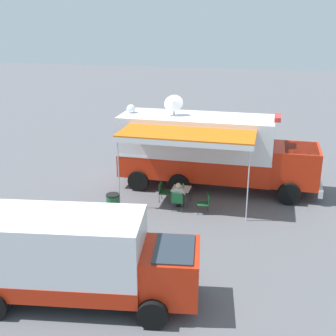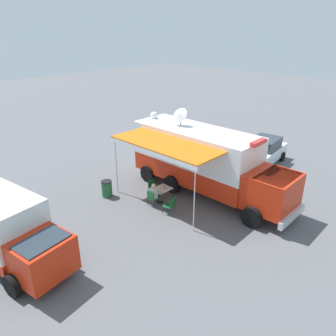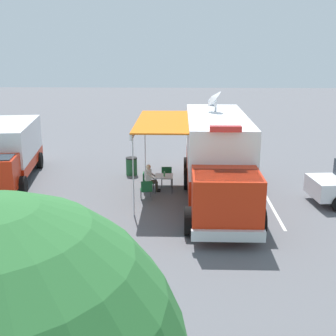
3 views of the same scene
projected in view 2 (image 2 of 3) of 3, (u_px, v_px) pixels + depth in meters
ground_plane at (194, 188)px, 18.60m from camera, size 100.00×100.00×0.00m
lot_stripe at (240, 184)px, 19.00m from camera, size 0.14×4.80×0.01m
command_truck at (205, 160)px, 17.34m from camera, size 4.87×9.50×4.53m
folding_table at (163, 189)px, 16.95m from camera, size 0.80×0.80×0.73m
water_bottle at (165, 187)px, 16.84m from camera, size 0.07×0.07×0.22m
folding_chair_at_table at (152, 197)px, 16.47m from camera, size 0.48×0.48×0.87m
folding_chair_beside_table at (153, 186)px, 17.61m from camera, size 0.48×0.48×0.87m
folding_chair_spare_by_truck at (170, 205)px, 15.79m from camera, size 0.57×0.57×0.87m
seated_responder at (155, 194)px, 16.54m from camera, size 0.66×0.55×1.25m
trash_bin at (107, 189)px, 17.49m from camera, size 0.57×0.57×0.91m
car_behind_truck at (264, 151)px, 21.59m from camera, size 4.36×2.34×1.76m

